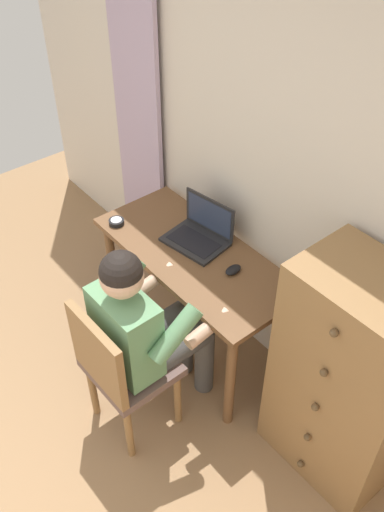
{
  "coord_description": "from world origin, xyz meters",
  "views": [
    {
      "loc": [
        1.54,
        0.38,
        2.76
      ],
      "look_at": [
        -0.15,
        1.76,
        0.85
      ],
      "focal_mm": 39.1,
      "sensor_mm": 36.0,
      "label": 1
    }
  ],
  "objects_px": {
    "desk": "(195,269)",
    "laptop": "(200,232)",
    "dresser": "(348,380)",
    "computer_mouse": "(233,270)",
    "chair": "(120,367)",
    "person_seated": "(147,325)",
    "desk_clock": "(116,222)"
  },
  "relations": [
    {
      "from": "dresser",
      "to": "desk_clock",
      "type": "height_order",
      "value": "dresser"
    },
    {
      "from": "person_seated",
      "to": "computer_mouse",
      "type": "bearing_deg",
      "value": 86.39
    },
    {
      "from": "laptop",
      "to": "desk",
      "type": "bearing_deg",
      "value": -54.18
    },
    {
      "from": "dresser",
      "to": "desk",
      "type": "bearing_deg",
      "value": -176.13
    },
    {
      "from": "chair",
      "to": "desk",
      "type": "bearing_deg",
      "value": 108.09
    },
    {
      "from": "desk",
      "to": "laptop",
      "type": "height_order",
      "value": "laptop"
    },
    {
      "from": "desk",
      "to": "desk_clock",
      "type": "height_order",
      "value": "desk_clock"
    },
    {
      "from": "dresser",
      "to": "chair",
      "type": "bearing_deg",
      "value": -138.16
    },
    {
      "from": "desk",
      "to": "person_seated",
      "type": "bearing_deg",
      "value": -65.98
    },
    {
      "from": "person_seated",
      "to": "desk_clock",
      "type": "relative_size",
      "value": 13.42
    },
    {
      "from": "dresser",
      "to": "computer_mouse",
      "type": "distance_m",
      "value": 0.8
    },
    {
      "from": "chair",
      "to": "computer_mouse",
      "type": "xyz_separation_m",
      "value": [
        0.03,
        0.72,
        0.26
      ]
    },
    {
      "from": "dresser",
      "to": "computer_mouse",
      "type": "height_order",
      "value": "dresser"
    },
    {
      "from": "chair",
      "to": "computer_mouse",
      "type": "bearing_deg",
      "value": 87.54
    },
    {
      "from": "desk_clock",
      "to": "dresser",
      "type": "bearing_deg",
      "value": 9.66
    },
    {
      "from": "computer_mouse",
      "to": "laptop",
      "type": "bearing_deg",
      "value": 169.3
    },
    {
      "from": "dresser",
      "to": "person_seated",
      "type": "xyz_separation_m",
      "value": [
        -0.82,
        -0.55,
        0.06
      ]
    },
    {
      "from": "chair",
      "to": "computer_mouse",
      "type": "height_order",
      "value": "chair"
    },
    {
      "from": "desk_clock",
      "to": "person_seated",
      "type": "bearing_deg",
      "value": -22.44
    },
    {
      "from": "person_seated",
      "to": "laptop",
      "type": "xyz_separation_m",
      "value": [
        -0.28,
        0.58,
        0.12
      ]
    },
    {
      "from": "dresser",
      "to": "computer_mouse",
      "type": "relative_size",
      "value": 12.5
    },
    {
      "from": "desk",
      "to": "dresser",
      "type": "height_order",
      "value": "dresser"
    },
    {
      "from": "desk",
      "to": "person_seated",
      "type": "distance_m",
      "value": 0.53
    },
    {
      "from": "desk",
      "to": "computer_mouse",
      "type": "distance_m",
      "value": 0.29
    },
    {
      "from": "person_seated",
      "to": "desk_clock",
      "type": "bearing_deg",
      "value": 157.56
    },
    {
      "from": "laptop",
      "to": "computer_mouse",
      "type": "bearing_deg",
      "value": -6.76
    },
    {
      "from": "desk",
      "to": "computer_mouse",
      "type": "height_order",
      "value": "computer_mouse"
    },
    {
      "from": "desk",
      "to": "desk_clock",
      "type": "bearing_deg",
      "value": -158.82
    },
    {
      "from": "dresser",
      "to": "laptop",
      "type": "xyz_separation_m",
      "value": [
        -1.11,
        0.03,
        0.18
      ]
    },
    {
      "from": "dresser",
      "to": "person_seated",
      "type": "bearing_deg",
      "value": -146.22
    },
    {
      "from": "person_seated",
      "to": "desk_clock",
      "type": "distance_m",
      "value": 0.76
    },
    {
      "from": "dresser",
      "to": "chair",
      "type": "xyz_separation_m",
      "value": [
        -0.82,
        -0.73,
        -0.12
      ]
    }
  ]
}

